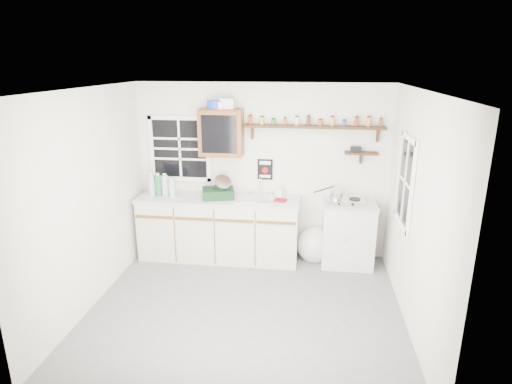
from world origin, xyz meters
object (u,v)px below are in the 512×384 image
dish_rack (219,190)px  right_cabinet (348,234)px  hotplate (345,201)px  upper_cabinet (221,133)px  main_cabinet (219,228)px  spice_shelf (314,126)px

dish_rack → right_cabinet: bearing=-13.6°
right_cabinet → hotplate: hotplate is taller
upper_cabinet → hotplate: (1.73, -0.14, -0.88)m
right_cabinet → dish_rack: size_ratio=1.79×
upper_cabinet → hotplate: upper_cabinet is taller
upper_cabinet → hotplate: size_ratio=1.24×
main_cabinet → hotplate: bearing=0.2°
dish_rack → spice_shelf: bearing=-5.1°
right_cabinet → spice_shelf: 1.58m
upper_cabinet → spice_shelf: bearing=3.1°
right_cabinet → upper_cabinet: size_ratio=1.40×
main_cabinet → right_cabinet: 1.84m
right_cabinet → hotplate: 0.49m
right_cabinet → spice_shelf: size_ratio=0.48×
hotplate → upper_cabinet: bearing=170.9°
main_cabinet → right_cabinet: (1.83, 0.03, -0.01)m
spice_shelf → hotplate: (0.46, -0.21, -0.99)m
right_cabinet → dish_rack: bearing=-179.3°
main_cabinet → upper_cabinet: size_ratio=3.55×
main_cabinet → upper_cabinet: (0.03, 0.14, 1.36)m
hotplate → right_cabinet: bearing=12.4°
main_cabinet → spice_shelf: size_ratio=1.21×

